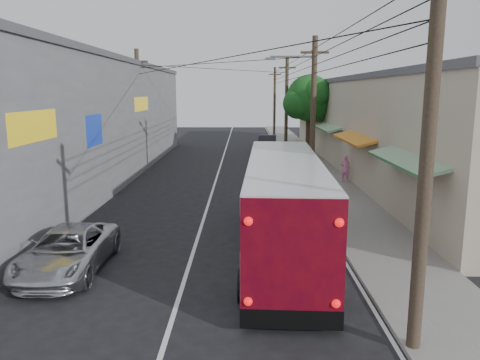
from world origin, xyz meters
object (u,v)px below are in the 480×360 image
object	(u,v)px
jeepney	(68,251)
parked_car_mid	(287,160)
coach_bus	(284,204)
parked_suv	(290,165)
pedestrian_far	(305,163)
pedestrian_near	(345,169)
parked_car_far	(267,144)

from	to	relation	value
jeepney	parked_car_mid	distance (m)	19.47
coach_bus	parked_suv	xyz separation A→B (m)	(1.60, 13.91, -0.83)
coach_bus	parked_car_mid	bearing A→B (deg)	87.07
jeepney	parked_suv	distance (m)	17.67
jeepney	parked_suv	size ratio (longest dim) A/B	0.84
parked_suv	pedestrian_far	xyz separation A→B (m)	(0.80, -0.73, 0.19)
parked_suv	pedestrian_near	distance (m)	3.61
pedestrian_far	parked_car_far	bearing A→B (deg)	-92.92
jeepney	parked_car_mid	size ratio (longest dim) A/B	0.96
parked_suv	parked_car_mid	size ratio (longest dim) A/B	1.15
jeepney	pedestrian_far	world-z (taller)	pedestrian_far
parked_car_far	pedestrian_far	world-z (taller)	pedestrian_far
parked_car_far	pedestrian_near	xyz separation A→B (m)	(3.80, -14.83, 0.16)
parked_car_far	parked_suv	bearing A→B (deg)	-81.07
coach_bus	pedestrian_far	world-z (taller)	coach_bus
parked_car_mid	pedestrian_far	xyz separation A→B (m)	(0.80, -2.73, 0.17)
parked_car_far	pedestrian_far	xyz separation A→B (m)	(1.60, -13.55, 0.27)
pedestrian_near	pedestrian_far	distance (m)	2.55
parked_car_mid	pedestrian_near	xyz separation A→B (m)	(3.00, -4.01, 0.06)
jeepney	parked_suv	bearing A→B (deg)	62.41
parked_suv	jeepney	bearing A→B (deg)	-111.90
jeepney	pedestrian_near	bearing A→B (deg)	50.66
jeepney	pedestrian_far	xyz separation A→B (m)	(8.94, 14.95, 0.35)
parked_car_far	pedestrian_far	size ratio (longest dim) A/B	2.53
jeepney	parked_suv	xyz separation A→B (m)	(8.14, 15.68, 0.16)
parked_car_mid	parked_car_far	xyz separation A→B (m)	(-0.80, 10.82, -0.10)
coach_bus	parked_car_far	distance (m)	26.76
jeepney	coach_bus	bearing A→B (deg)	15.00
jeepney	parked_car_mid	world-z (taller)	parked_car_mid
coach_bus	pedestrian_near	xyz separation A→B (m)	(4.60, 11.90, -0.75)
parked_car_far	jeepney	bearing A→B (deg)	-99.09
coach_bus	parked_car_mid	size ratio (longest dim) A/B	2.29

